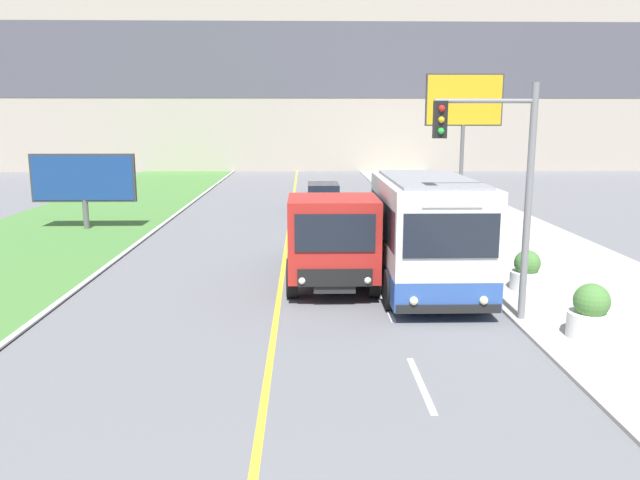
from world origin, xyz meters
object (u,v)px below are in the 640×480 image
Objects in this scene: billboard_large at (464,104)px; planter_round_third at (481,243)px; planter_round_second at (527,272)px; planter_round_near at (591,314)px; car_distant at (323,199)px; billboard_small at (83,179)px; planter_round_far at (457,225)px; dump_truck at (332,241)px; city_bus at (427,235)px; traffic_light_mast at (500,172)px.

billboard_large is 6.23× the size of planter_round_third.
planter_round_third is at bearing 92.75° from planter_round_second.
planter_round_second is at bearing 90.33° from planter_round_near.
car_distant is 11.29m from billboard_small.
car_distant is 15.55m from planter_round_second.
billboard_small is 18.40m from planter_round_second.
billboard_large is 6.25× the size of planter_round_near.
planter_round_far is at bearing -54.66° from car_distant.
city_bus is at bearing -15.72° from dump_truck.
city_bus is at bearing 125.93° from planter_round_near.
billboard_large reaches higher than planter_round_near.
car_distant is 3.67× the size of planter_round_third.
planter_round_near is 1.06× the size of planter_round_far.
planter_round_far is at bearing -104.33° from billboard_large.
traffic_light_mast is at bearing -41.82° from dump_truck.
billboard_small is 15.53m from planter_round_far.
dump_truck is at bearing 139.47° from planter_round_near.
planter_round_far is at bearing 90.41° from planter_round_near.
planter_round_far is at bearing 90.45° from planter_round_second.
billboard_large is 1.68× the size of billboard_small.
billboard_small is at bearing -147.00° from billboard_large.
billboard_large is (8.84, 7.78, 4.79)m from car_distant.
billboard_small is 3.96× the size of planter_round_far.
planter_round_second is at bearing -89.55° from planter_round_far.
planter_round_third reaches higher than planter_round_second.
planter_round_second is at bearing -87.25° from planter_round_third.
city_bus is 5.15× the size of planter_round_second.
traffic_light_mast is at bearing -123.78° from planter_round_second.
planter_round_second is 0.92× the size of planter_round_third.
dump_truck is at bearing -43.00° from billboard_small.
billboard_small is at bearing 141.29° from city_bus.
billboard_large is at bearing 75.67° from planter_round_far.
planter_round_far is (1.61, 10.08, -2.90)m from traffic_light_mast.
dump_truck reaches higher than planter_round_second.
dump_truck is 6.00× the size of planter_round_far.
billboard_large reaches higher than planter_round_far.
traffic_light_mast is 4.65× the size of planter_round_near.
traffic_light_mast is 10.61m from planter_round_far.
billboard_small reaches higher than planter_round_second.
billboard_small is at bearing 157.39° from planter_round_third.
dump_truck is 5.63× the size of planter_round_third.
car_distant is 3.69× the size of planter_round_near.
city_bus is at bearing -38.71° from billboard_small.
planter_round_third is 3.79m from planter_round_far.
planter_round_far is (-0.08, 11.38, -0.03)m from planter_round_near.
billboard_small is 3.71× the size of planter_round_third.
planter_round_far is at bearing 88.15° from planter_round_third.
planter_round_far is (-0.06, 7.58, 0.01)m from planter_round_second.
planter_round_near is at bearing -42.17° from billboard_small.
dump_truck is 1.22× the size of traffic_light_mast.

